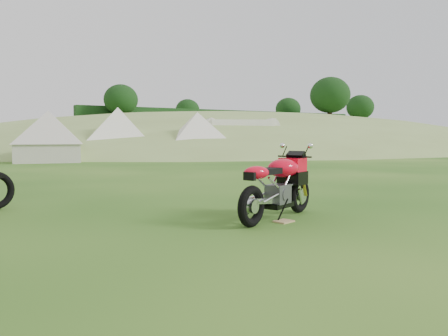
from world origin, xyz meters
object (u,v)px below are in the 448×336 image
tent_right (198,135)px  tent_mid (118,134)px  tent_left (49,136)px  sport_motorcycle (277,181)px  caravan (240,137)px  plywood_board (284,221)px

tent_right → tent_mid: bearing=162.9°
tent_left → tent_right: size_ratio=0.96×
sport_motorcycle → tent_left: (-0.63, 17.76, 0.70)m
tent_mid → tent_right: (4.02, -2.64, -0.09)m
sport_motorcycle → tent_right: size_ratio=0.63×
tent_right → caravan: 4.40m
tent_left → tent_right: tent_right is taller
plywood_board → tent_mid: 21.29m
plywood_board → tent_left: (-0.57, 18.00, 1.28)m
tent_left → tent_mid: bearing=45.8°
sport_motorcycle → tent_mid: tent_mid is taller
sport_motorcycle → tent_left: size_ratio=0.66×
sport_motorcycle → tent_left: 17.79m
tent_left → tent_right: bearing=13.9°
tent_left → caravan: bearing=20.9°
sport_motorcycle → caravan: (11.83, 19.67, 0.62)m
plywood_board → tent_left: size_ratio=0.09×
tent_left → tent_right: (8.38, 0.27, 0.05)m
sport_motorcycle → tent_right: (7.75, 18.03, 0.75)m
sport_motorcycle → caravan: 22.97m
sport_motorcycle → tent_right: bearing=43.8°
plywood_board → caravan: size_ratio=0.05×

